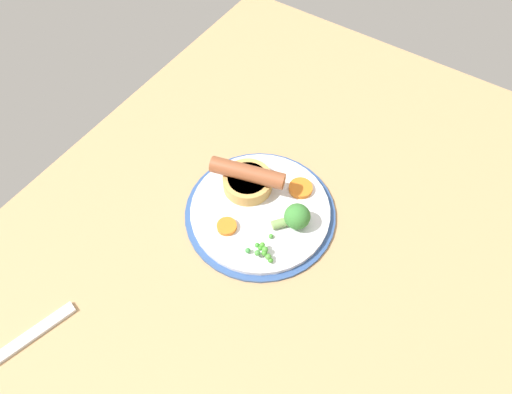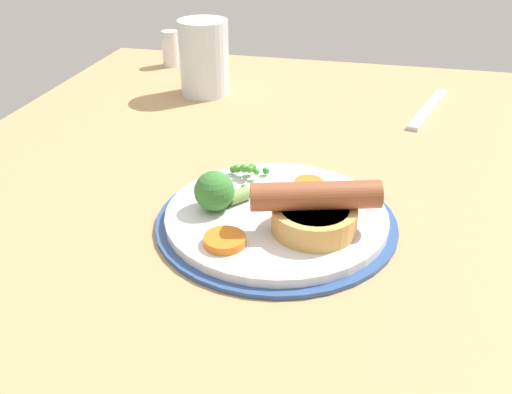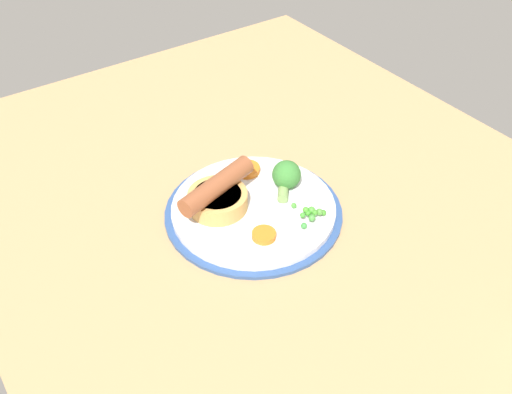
{
  "view_description": "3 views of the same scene",
  "coord_description": "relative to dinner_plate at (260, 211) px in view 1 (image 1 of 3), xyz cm",
  "views": [
    {
      "loc": [
        -28.7,
        -16.71,
        65.52
      ],
      "look_at": [
        4.61,
        5.33,
        6.22
      ],
      "focal_mm": 32.0,
      "sensor_mm": 36.0,
      "label": 1
    },
    {
      "loc": [
        52.25,
        13.28,
        33.68
      ],
      "look_at": [
        5.62,
        2.45,
        6.66
      ],
      "focal_mm": 40.0,
      "sensor_mm": 36.0,
      "label": 2
    },
    {
      "loc": [
        -43.52,
        37.04,
        55.31
      ],
      "look_at": [
        2.69,
        4.81,
        7.24
      ],
      "focal_mm": 40.0,
      "sensor_mm": 36.0,
      "label": 3
    }
  ],
  "objects": [
    {
      "name": "dining_table",
      "position": [
        -4.15,
        -4.21,
        -2.07
      ],
      "size": [
        110.0,
        80.0,
        3.0
      ],
      "primitive_type": "cube",
      "color": "tan",
      "rests_on": "ground"
    },
    {
      "name": "dinner_plate",
      "position": [
        0.0,
        0.0,
        0.0
      ],
      "size": [
        24.23,
        24.23,
        1.4
      ],
      "color": "#2D4C84",
      "rests_on": "dining_table"
    },
    {
      "name": "fork",
      "position": [
        -36.4,
        15.98,
        -0.27
      ],
      "size": [
        17.75,
        6.46,
        0.6
      ],
      "primitive_type": "cube",
      "rotation": [
        0.0,
        0.0,
        -0.28
      ],
      "color": "silver",
      "rests_on": "dining_table"
    },
    {
      "name": "pea_pile",
      "position": [
        -6.41,
        -4.66,
        1.8
      ],
      "size": [
        4.82,
        4.49,
        1.8
      ],
      "color": "#46962C",
      "rests_on": "dinner_plate"
    },
    {
      "name": "sausage_pudding",
      "position": [
        2.5,
        4.09,
        2.93
      ],
      "size": [
        8.03,
        12.26,
        5.04
      ],
      "rotation": [
        0.0,
        0.0,
        1.85
      ],
      "color": "tan",
      "rests_on": "dinner_plate"
    },
    {
      "name": "carrot_slice_3",
      "position": [
        6.73,
        -3.46,
        1.23
      ],
      "size": [
        5.26,
        5.26,
        0.8
      ],
      "primitive_type": "cylinder",
      "rotation": [
        0.0,
        0.0,
        5.79
      ],
      "color": "orange",
      "rests_on": "dinner_plate"
    },
    {
      "name": "broccoli_floret_near",
      "position": [
        0.71,
        -6.06,
        2.77
      ],
      "size": [
        5.23,
        4.86,
        4.05
      ],
      "rotation": [
        0.0,
        0.0,
        5.59
      ],
      "color": "#387A33",
      "rests_on": "dinner_plate"
    },
    {
      "name": "carrot_slice_0",
      "position": [
        -5.77,
        2.38,
        1.23
      ],
      "size": [
        3.91,
        3.91,
        0.78
      ],
      "primitive_type": "cylinder",
      "rotation": [
        0.0,
        0.0,
        0.32
      ],
      "color": "orange",
      "rests_on": "dinner_plate"
    }
  ]
}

